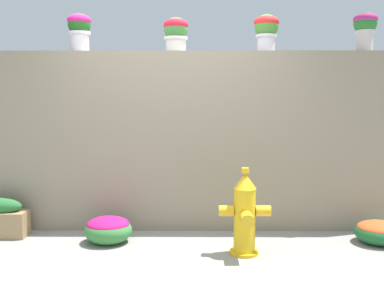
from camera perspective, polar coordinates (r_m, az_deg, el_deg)
name	(u,v)px	position (r m, az deg, el deg)	size (l,w,h in m)	color
ground_plane	(168,261)	(4.21, -3.21, -15.19)	(24.00, 24.00, 0.00)	gray
stone_wall	(173,141)	(5.02, -2.52, 0.37)	(4.89, 0.32, 2.04)	gray
potted_plant_1	(79,28)	(5.21, -14.66, 14.57)	(0.27, 0.27, 0.43)	silver
potted_plant_2	(176,32)	(5.07, -2.14, 14.60)	(0.28, 0.28, 0.39)	silver
potted_plant_3	(266,29)	(5.13, 9.80, 14.76)	(0.28, 0.28, 0.42)	silver
potted_plant_4	(365,26)	(5.40, 21.90, 14.23)	(0.27, 0.27, 0.44)	beige
fire_hydrant	(245,215)	(4.28, 6.98, -9.30)	(0.50, 0.41, 0.86)	yellow
flower_bush_left	(108,229)	(4.73, -11.00, -10.92)	(0.50, 0.45, 0.29)	#39813C
flower_bush_right	(380,231)	(5.03, 23.56, -10.53)	(0.52, 0.46, 0.25)	#1F5E2D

